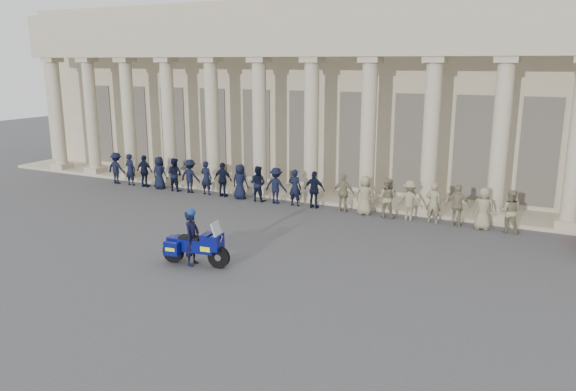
{
  "coord_description": "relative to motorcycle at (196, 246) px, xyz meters",
  "views": [
    {
      "loc": [
        8.82,
        -14.35,
        6.1
      ],
      "look_at": [
        0.37,
        2.42,
        1.6
      ],
      "focal_mm": 35.0,
      "sensor_mm": 36.0,
      "label": 1
    }
  ],
  "objects": [
    {
      "name": "building",
      "position": [
        1.02,
        15.82,
        3.9
      ],
      "size": [
        40.0,
        12.5,
        9.0
      ],
      "color": "tan",
      "rests_on": "ground"
    },
    {
      "name": "motorcycle",
      "position": [
        0.0,
        0.0,
        0.0
      ],
      "size": [
        2.24,
        1.0,
        1.44
      ],
      "rotation": [
        0.0,
        0.0,
        0.14
      ],
      "color": "black",
      "rests_on": "ground"
    },
    {
      "name": "officer_rank",
      "position": [
        -1.34,
        7.91,
        0.18
      ],
      "size": [
        19.74,
        0.61,
        1.6
      ],
      "color": "black",
      "rests_on": "ground"
    },
    {
      "name": "rider",
      "position": [
        -0.12,
        -0.02,
        0.27
      ],
      "size": [
        0.49,
        0.68,
        1.8
      ],
      "rotation": [
        0.0,
        0.0,
        1.71
      ],
      "color": "black",
      "rests_on": "ground"
    },
    {
      "name": "ground",
      "position": [
        1.02,
        1.07,
        -0.62
      ],
      "size": [
        90.0,
        90.0,
        0.0
      ],
      "primitive_type": "plane",
      "color": "#434345",
      "rests_on": "ground"
    }
  ]
}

